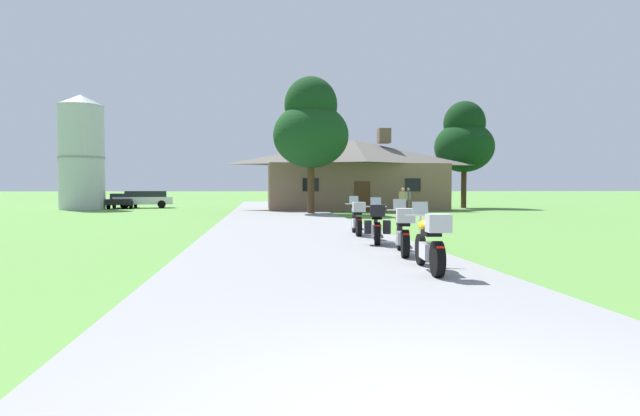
{
  "coord_description": "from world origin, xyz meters",
  "views": [
    {
      "loc": [
        -1.27,
        -3.21,
        1.63
      ],
      "look_at": [
        1.19,
        18.09,
        0.81
      ],
      "focal_mm": 28.95,
      "sensor_mm": 36.0,
      "label": 1
    }
  ],
  "objects_px": {
    "tree_right_of_lodge": "(464,140)",
    "bystander_gray_shirt_near_lodge": "(408,199)",
    "tree_by_lodge_front": "(311,127)",
    "parked_black_sedan_far_left": "(122,200)",
    "metal_silo_distant": "(82,152)",
    "motorcycle_red_second_in_row": "(403,231)",
    "motorcycle_blue_third_in_row": "(377,224)",
    "bystander_tan_shirt_beside_signpost": "(403,199)",
    "motorcycle_green_farthest_in_row": "(357,218)",
    "motorcycle_yellow_nearest_to_camera": "(430,242)",
    "parked_white_suv_far_left": "(144,199)"
  },
  "relations": [
    {
      "from": "bystander_tan_shirt_beside_signpost",
      "to": "metal_silo_distant",
      "type": "bearing_deg",
      "value": 7.57
    },
    {
      "from": "motorcycle_yellow_nearest_to_camera",
      "to": "parked_black_sedan_far_left",
      "type": "height_order",
      "value": "motorcycle_yellow_nearest_to_camera"
    },
    {
      "from": "motorcycle_red_second_in_row",
      "to": "motorcycle_green_farthest_in_row",
      "type": "xyz_separation_m",
      "value": [
        -0.12,
        5.25,
        0.0
      ]
    },
    {
      "from": "tree_right_of_lodge",
      "to": "tree_by_lodge_front",
      "type": "relative_size",
      "value": 1.02
    },
    {
      "from": "metal_silo_distant",
      "to": "motorcycle_yellow_nearest_to_camera",
      "type": "bearing_deg",
      "value": -62.39
    },
    {
      "from": "metal_silo_distant",
      "to": "parked_white_suv_far_left",
      "type": "height_order",
      "value": "metal_silo_distant"
    },
    {
      "from": "motorcycle_yellow_nearest_to_camera",
      "to": "tree_right_of_lodge",
      "type": "relative_size",
      "value": 0.24
    },
    {
      "from": "motorcycle_green_farthest_in_row",
      "to": "tree_by_lodge_front",
      "type": "bearing_deg",
      "value": 94.47
    },
    {
      "from": "parked_black_sedan_far_left",
      "to": "tree_right_of_lodge",
      "type": "bearing_deg",
      "value": -11.01
    },
    {
      "from": "motorcycle_green_farthest_in_row",
      "to": "tree_right_of_lodge",
      "type": "height_order",
      "value": "tree_right_of_lodge"
    },
    {
      "from": "bystander_gray_shirt_near_lodge",
      "to": "parked_white_suv_far_left",
      "type": "relative_size",
      "value": 0.34
    },
    {
      "from": "motorcycle_green_farthest_in_row",
      "to": "parked_black_sedan_far_left",
      "type": "relative_size",
      "value": 0.48
    },
    {
      "from": "motorcycle_yellow_nearest_to_camera",
      "to": "bystander_tan_shirt_beside_signpost",
      "type": "relative_size",
      "value": 1.25
    },
    {
      "from": "motorcycle_yellow_nearest_to_camera",
      "to": "motorcycle_green_farthest_in_row",
      "type": "distance_m",
      "value": 7.78
    },
    {
      "from": "motorcycle_yellow_nearest_to_camera",
      "to": "tree_by_lodge_front",
      "type": "relative_size",
      "value": 0.24
    },
    {
      "from": "motorcycle_yellow_nearest_to_camera",
      "to": "motorcycle_red_second_in_row",
      "type": "xyz_separation_m",
      "value": [
        0.18,
        2.53,
        0.0
      ]
    },
    {
      "from": "tree_by_lodge_front",
      "to": "metal_silo_distant",
      "type": "bearing_deg",
      "value": 151.29
    },
    {
      "from": "motorcycle_red_second_in_row",
      "to": "motorcycle_green_farthest_in_row",
      "type": "height_order",
      "value": "same"
    },
    {
      "from": "motorcycle_green_farthest_in_row",
      "to": "parked_white_suv_far_left",
      "type": "relative_size",
      "value": 0.43
    },
    {
      "from": "motorcycle_green_farthest_in_row",
      "to": "tree_by_lodge_front",
      "type": "height_order",
      "value": "tree_by_lodge_front"
    },
    {
      "from": "motorcycle_red_second_in_row",
      "to": "parked_black_sedan_far_left",
      "type": "height_order",
      "value": "motorcycle_red_second_in_row"
    },
    {
      "from": "motorcycle_red_second_in_row",
      "to": "bystander_gray_shirt_near_lodge",
      "type": "height_order",
      "value": "bystander_gray_shirt_near_lodge"
    },
    {
      "from": "motorcycle_green_farthest_in_row",
      "to": "parked_white_suv_far_left",
      "type": "bearing_deg",
      "value": 119.79
    },
    {
      "from": "tree_right_of_lodge",
      "to": "parked_white_suv_far_left",
      "type": "relative_size",
      "value": 1.81
    },
    {
      "from": "tree_right_of_lodge",
      "to": "tree_by_lodge_front",
      "type": "bearing_deg",
      "value": -147.46
    },
    {
      "from": "motorcycle_red_second_in_row",
      "to": "parked_white_suv_far_left",
      "type": "height_order",
      "value": "parked_white_suv_far_left"
    },
    {
      "from": "motorcycle_blue_third_in_row",
      "to": "tree_by_lodge_front",
      "type": "distance_m",
      "value": 18.58
    },
    {
      "from": "motorcycle_green_farthest_in_row",
      "to": "parked_white_suv_far_left",
      "type": "distance_m",
      "value": 29.49
    },
    {
      "from": "motorcycle_red_second_in_row",
      "to": "bystander_tan_shirt_beside_signpost",
      "type": "height_order",
      "value": "bystander_tan_shirt_beside_signpost"
    },
    {
      "from": "motorcycle_green_farthest_in_row",
      "to": "bystander_gray_shirt_near_lodge",
      "type": "height_order",
      "value": "bystander_gray_shirt_near_lodge"
    },
    {
      "from": "tree_by_lodge_front",
      "to": "parked_black_sedan_far_left",
      "type": "distance_m",
      "value": 18.8
    },
    {
      "from": "motorcycle_yellow_nearest_to_camera",
      "to": "parked_black_sedan_far_left",
      "type": "relative_size",
      "value": 0.48
    },
    {
      "from": "motorcycle_yellow_nearest_to_camera",
      "to": "parked_black_sedan_far_left",
      "type": "bearing_deg",
      "value": 118.65
    },
    {
      "from": "motorcycle_yellow_nearest_to_camera",
      "to": "motorcycle_green_farthest_in_row",
      "type": "xyz_separation_m",
      "value": [
        0.06,
        7.78,
        0.0
      ]
    },
    {
      "from": "motorcycle_green_farthest_in_row",
      "to": "metal_silo_distant",
      "type": "relative_size",
      "value": 0.24
    },
    {
      "from": "motorcycle_yellow_nearest_to_camera",
      "to": "metal_silo_distant",
      "type": "xyz_separation_m",
      "value": [
        -16.82,
        32.15,
        3.78
      ]
    },
    {
      "from": "motorcycle_yellow_nearest_to_camera",
      "to": "parked_white_suv_far_left",
      "type": "xyz_separation_m",
      "value": [
        -12.69,
        34.37,
        0.16
      ]
    },
    {
      "from": "metal_silo_distant",
      "to": "motorcycle_red_second_in_row",
      "type": "bearing_deg",
      "value": -60.15
    },
    {
      "from": "tree_right_of_lodge",
      "to": "bystander_gray_shirt_near_lodge",
      "type": "bearing_deg",
      "value": -133.6
    },
    {
      "from": "metal_silo_distant",
      "to": "tree_right_of_lodge",
      "type": "bearing_deg",
      "value": -1.08
    },
    {
      "from": "bystander_gray_shirt_near_lodge",
      "to": "parked_black_sedan_far_left",
      "type": "bearing_deg",
      "value": 56.58
    },
    {
      "from": "motorcycle_yellow_nearest_to_camera",
      "to": "parked_black_sedan_far_left",
      "type": "distance_m",
      "value": 37.01
    },
    {
      "from": "metal_silo_distant",
      "to": "bystander_gray_shirt_near_lodge",
      "type": "bearing_deg",
      "value": -18.15
    },
    {
      "from": "bystander_gray_shirt_near_lodge",
      "to": "tree_right_of_lodge",
      "type": "height_order",
      "value": "tree_right_of_lodge"
    },
    {
      "from": "motorcycle_red_second_in_row",
      "to": "tree_right_of_lodge",
      "type": "relative_size",
      "value": 0.24
    },
    {
      "from": "bystander_tan_shirt_beside_signpost",
      "to": "parked_black_sedan_far_left",
      "type": "bearing_deg",
      "value": 0.73
    },
    {
      "from": "motorcycle_blue_third_in_row",
      "to": "bystander_tan_shirt_beside_signpost",
      "type": "bearing_deg",
      "value": 82.92
    },
    {
      "from": "motorcycle_yellow_nearest_to_camera",
      "to": "parked_white_suv_far_left",
      "type": "relative_size",
      "value": 0.43
    },
    {
      "from": "tree_right_of_lodge",
      "to": "bystander_tan_shirt_beside_signpost",
      "type": "bearing_deg",
      "value": -130.51
    },
    {
      "from": "metal_silo_distant",
      "to": "parked_white_suv_far_left",
      "type": "distance_m",
      "value": 5.92
    }
  ]
}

